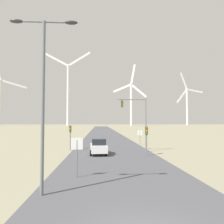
{
  "coord_description": "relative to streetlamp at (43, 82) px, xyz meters",
  "views": [
    {
      "loc": [
        -1.48,
        -6.97,
        3.79
      ],
      "look_at": [
        0.0,
        18.62,
        4.92
      ],
      "focal_mm": 35.0,
      "sensor_mm": 36.0,
      "label": 1
    }
  ],
  "objects": [
    {
      "name": "traffic_light_post_near_right",
      "position": [
        8.25,
        12.78,
        -3.49
      ],
      "size": [
        0.28,
        0.34,
        3.22
      ],
      "color": "slate",
      "rests_on": "ground"
    },
    {
      "name": "stop_sign_far",
      "position": [
        9.58,
        23.92,
        -4.22
      ],
      "size": [
        0.81,
        0.07,
        2.35
      ],
      "color": "slate",
      "rests_on": "ground"
    },
    {
      "name": "wind_turbine_left",
      "position": [
        -25.68,
        187.84,
        27.89
      ],
      "size": [
        41.37,
        2.6,
        68.09
      ],
      "color": "white",
      "rests_on": "ground"
    },
    {
      "name": "traffic_light_post_near_left",
      "position": [
        -0.93,
        17.95,
        -3.46
      ],
      "size": [
        0.28,
        0.34,
        3.27
      ],
      "color": "slate",
      "rests_on": "ground"
    },
    {
      "name": "wind_turbine_far_left",
      "position": [
        -89.3,
        195.27,
        21.4
      ],
      "size": [
        40.17,
        10.04,
        66.03
      ],
      "color": "white",
      "rests_on": "ground"
    },
    {
      "name": "traffic_light_mast_overhead",
      "position": [
        7.7,
        15.84,
        -1.12
      ],
      "size": [
        3.63,
        0.35,
        6.85
      ],
      "color": "slate",
      "rests_on": "ground"
    },
    {
      "name": "wind_turbine_right",
      "position": [
        97.82,
        219.02,
        18.77
      ],
      "size": [
        31.59,
        5.07,
        57.19
      ],
      "color": "white",
      "rests_on": "ground"
    },
    {
      "name": "car_approaching",
      "position": [
        2.87,
        13.98,
        -4.95
      ],
      "size": [
        2.06,
        4.21,
        1.83
      ],
      "color": "white",
      "rests_on": "ground"
    },
    {
      "name": "road_surface",
      "position": [
        4.43,
        43.42,
        -5.85
      ],
      "size": [
        10.0,
        240.0,
        0.01
      ],
      "color": "#47474C",
      "rests_on": "ground"
    },
    {
      "name": "stop_sign_near",
      "position": [
        1.43,
        3.53,
        -3.98
      ],
      "size": [
        0.81,
        0.07,
        2.69
      ],
      "color": "slate",
      "rests_on": "ground"
    },
    {
      "name": "wind_turbine_center",
      "position": [
        32.52,
        189.37,
        18.5
      ],
      "size": [
        29.89,
        14.35,
        57.18
      ],
      "color": "white",
      "rests_on": "ground"
    },
    {
      "name": "streetlamp",
      "position": [
        0.0,
        0.0,
        0.0
      ],
      "size": [
        3.56,
        0.32,
        9.19
      ],
      "color": "slate",
      "rests_on": "ground"
    }
  ]
}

